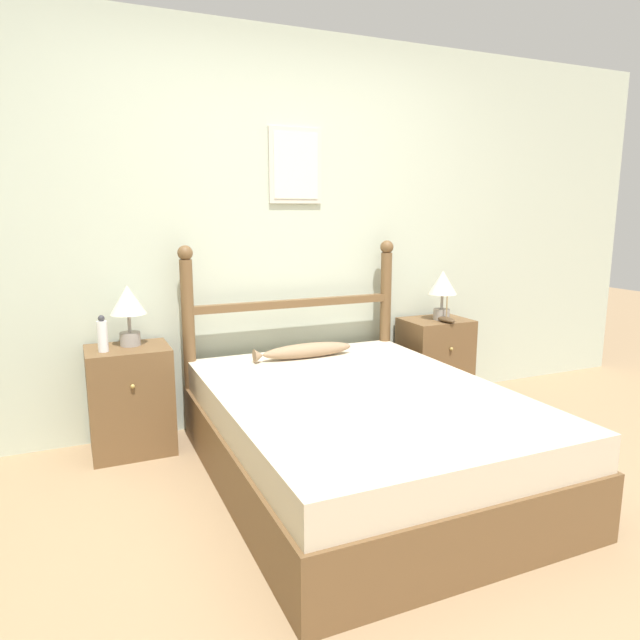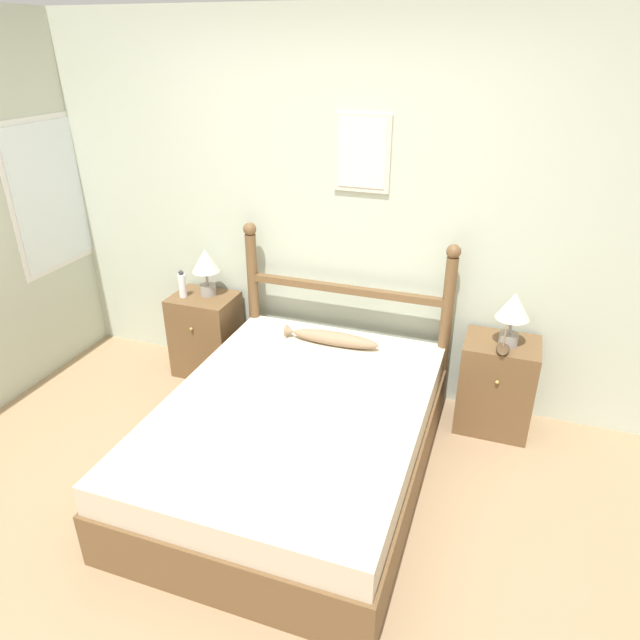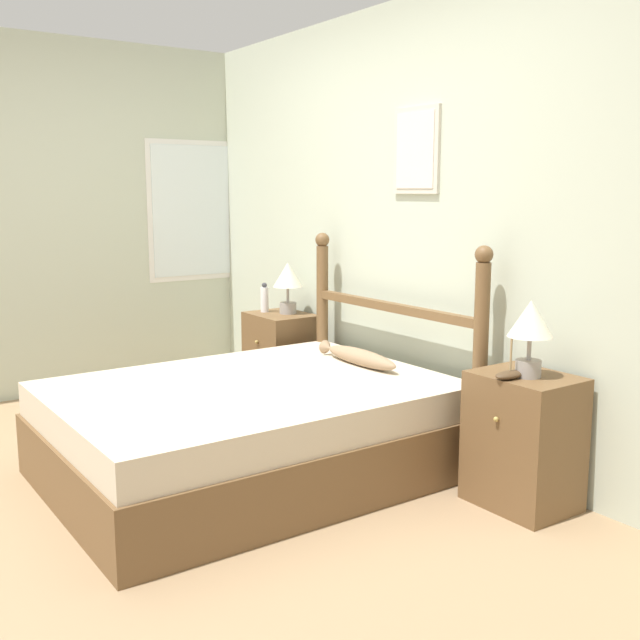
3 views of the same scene
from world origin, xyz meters
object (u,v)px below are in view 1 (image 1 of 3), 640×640
Objects in this scene: bed at (360,435)px; fish_pillow at (305,351)px; table_lamp_left at (128,305)px; nightstand_left at (131,400)px; nightstand_right at (434,361)px; model_boat at (446,319)px; table_lamp_right at (443,287)px; bottle at (102,335)px.

fish_pillow is at bearing 91.28° from bed.
fish_pillow is (1.03, -0.18, -0.33)m from table_lamp_left.
nightstand_left is 2.14m from nightstand_right.
model_boat is 1.10m from fish_pillow.
table_lamp_left is at bearing 178.14° from table_lamp_right.
bed is 1.38m from nightstand_right.
nightstand_left reaches higher than bed.
nightstand_left is at bearing 141.19° from bed.
table_lamp_left reaches higher than bottle.
nightstand_right is 0.97× the size of fish_pillow.
table_lamp_left is at bearing 139.10° from bed.
bed is at bearing -40.90° from table_lamp_left.
table_lamp_left is 0.23m from bottle.
table_lamp_right is 0.54× the size of fish_pillow.
bottle reaches higher than model_boat.
bed is 0.78m from fish_pillow.
nightstand_left is 1.79× the size of table_lamp_right.
fish_pillow is (-1.12, -0.11, -0.33)m from table_lamp_right.
table_lamp_right is at bearing -1.86° from table_lamp_left.
nightstand_left reaches higher than fish_pillow.
table_lamp_right is at bearing -0.64° from nightstand_left.
bed is at bearing -141.19° from nightstand_right.
model_boat is at bearing -3.14° from nightstand_left.
table_lamp_right is (2.17, -0.02, 0.56)m from nightstand_left.
nightstand_right is at bearing -1.23° from table_lamp_left.
table_lamp_left reaches higher than bed.
bed is 1.52m from table_lamp_right.
nightstand_right is 1.79× the size of table_lamp_right.
bed is 5.60× the size of table_lamp_left.
table_lamp_right reaches higher than bottle.
nightstand_right is (1.07, 0.86, 0.07)m from bed.
table_lamp_right reaches higher than nightstand_right.
table_lamp_left is 1.00× the size of table_lamp_right.
bottle reaches higher than fish_pillow.
fish_pillow is (1.19, -0.09, -0.19)m from bottle.
table_lamp_right is at bearing -41.74° from nightstand_right.
bottle is at bearing 178.32° from model_boat.
bottle is at bearing -178.72° from nightstand_right.
model_boat is 0.28× the size of fish_pillow.
model_boat is at bearing -104.58° from table_lamp_right.
nightstand_right is at bearing 7.12° from fish_pillow.
bottle is 2.28m from model_boat.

